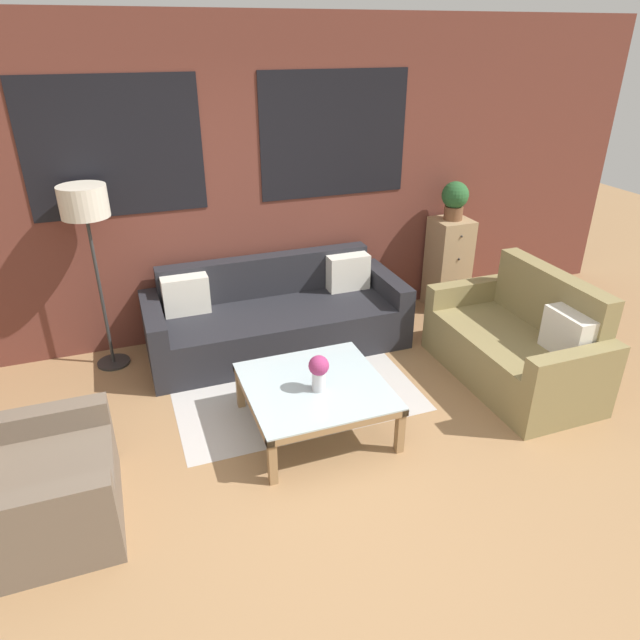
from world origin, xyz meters
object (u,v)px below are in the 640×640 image
at_px(drawer_cabinet, 448,264).
at_px(flower_vase, 319,370).
at_px(coffee_table, 315,390).
at_px(settee_vintage, 518,346).
at_px(floor_lamp, 85,212).
at_px(couch_dark, 276,319).
at_px(armchair_corner, 36,489).
at_px(potted_plant, 455,199).

relative_size(drawer_cabinet, flower_vase, 3.52).
relative_size(coffee_table, drawer_cabinet, 1.04).
bearing_deg(settee_vintage, coffee_table, -178.08).
xyz_separation_m(floor_lamp, drawer_cabinet, (3.39, 0.04, -0.90)).
bearing_deg(coffee_table, couch_dark, 86.17).
bearing_deg(settee_vintage, armchair_corner, -173.81).
bearing_deg(drawer_cabinet, coffee_table, -142.89).
height_order(settee_vintage, coffee_table, settee_vintage).
height_order(couch_dark, drawer_cabinet, drawer_cabinet).
bearing_deg(potted_plant, couch_dark, -173.35).
xyz_separation_m(settee_vintage, flower_vase, (-1.80, -0.13, 0.22)).
bearing_deg(armchair_corner, drawer_cabinet, 25.82).
bearing_deg(couch_dark, potted_plant, 6.65).
relative_size(settee_vintage, armchair_corner, 1.65).
xyz_separation_m(settee_vintage, floor_lamp, (-3.17, 1.42, 1.06)).
relative_size(couch_dark, flower_vase, 8.59).
relative_size(settee_vintage, coffee_table, 1.52).
bearing_deg(settee_vintage, floor_lamp, 155.89).
distance_m(potted_plant, flower_vase, 2.65).
xyz_separation_m(settee_vintage, armchair_corner, (-3.63, -0.39, -0.03)).
bearing_deg(drawer_cabinet, floor_lamp, -179.25).
distance_m(drawer_cabinet, flower_vase, 2.57).
bearing_deg(potted_plant, drawer_cabinet, -90.00).
height_order(potted_plant, flower_vase, potted_plant).
height_order(coffee_table, floor_lamp, floor_lamp).
height_order(drawer_cabinet, potted_plant, potted_plant).
bearing_deg(potted_plant, armchair_corner, -154.18).
bearing_deg(drawer_cabinet, flower_vase, -141.60).
xyz_separation_m(drawer_cabinet, flower_vase, (-2.02, -1.60, 0.06)).
bearing_deg(drawer_cabinet, settee_vintage, -98.26).
xyz_separation_m(armchair_corner, floor_lamp, (0.46, 1.81, 1.10)).
height_order(armchair_corner, flower_vase, armchair_corner).
height_order(couch_dark, potted_plant, potted_plant).
height_order(couch_dark, armchair_corner, armchair_corner).
xyz_separation_m(couch_dark, flower_vase, (-0.09, -1.37, 0.26)).
bearing_deg(coffee_table, floor_lamp, 132.77).
relative_size(armchair_corner, drawer_cabinet, 0.95).
xyz_separation_m(coffee_table, flower_vase, (0.00, -0.07, 0.21)).
bearing_deg(settee_vintage, flower_vase, -175.81).
xyz_separation_m(couch_dark, settee_vintage, (1.72, -1.24, 0.03)).
xyz_separation_m(coffee_table, drawer_cabinet, (2.02, 1.53, 0.15)).
bearing_deg(floor_lamp, coffee_table, -47.23).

